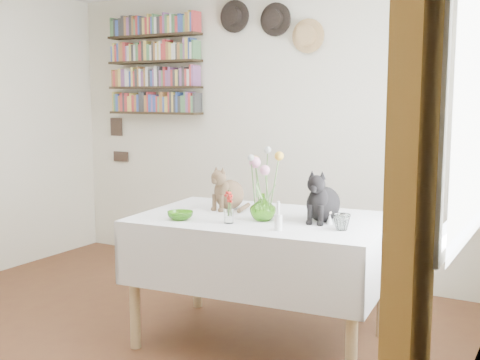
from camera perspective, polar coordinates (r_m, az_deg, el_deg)
The scene contains 16 objects.
room at distance 3.50m, azimuth -15.27°, elevation 2.64°, with size 4.08×4.58×2.58m.
window at distance 3.31m, azimuth 21.03°, elevation 4.64°, with size 0.12×1.52×1.32m.
curtain at distance 2.45m, azimuth 15.98°, elevation -1.91°, with size 0.12×0.38×2.10m, color brown.
dining_table at distance 3.79m, azimuth 2.07°, elevation -6.48°, with size 1.60×1.11×0.81m.
tabby_cat at distance 3.99m, azimuth -0.98°, elevation -0.64°, with size 0.20×0.25×0.30m, color brown, non-canonical shape.
black_cat at distance 3.62m, azimuth 7.93°, elevation -1.39°, with size 0.21×0.27×0.32m, color black, non-canonical shape.
flower_vase at distance 3.62m, azimuth 2.19°, elevation -2.57°, with size 0.16×0.16×0.16m, color #7CD13C.
green_bowl at distance 3.67m, azimuth -5.68°, elevation -3.37°, with size 0.16×0.16×0.05m, color #7CD13C.
drinking_glass at distance 3.41m, azimuth 9.62°, elevation -3.95°, with size 0.10×0.10×0.09m, color white.
candlestick at distance 3.36m, azimuth 3.63°, elevation -3.88°, with size 0.05×0.05×0.17m.
berry_jar at distance 3.54m, azimuth -1.06°, elevation -2.55°, with size 0.06×0.06×0.22m.
porcelain_figurine at distance 3.56m, azimuth 8.49°, elevation -3.59°, with size 0.04×0.04×0.08m.
flower_bouquet at distance 3.60m, azimuth 2.26°, elevation 1.53°, with size 0.17×0.12×0.39m.
bookshelf_unit at distance 5.85m, azimuth -8.13°, elevation 10.66°, with size 1.00×0.16×0.91m.
wall_hats at distance 5.25m, azimuth 2.93°, elevation 14.60°, with size 0.98×0.09×0.48m.
wall_art_plaques at distance 6.24m, azimuth -11.46°, elevation 3.81°, with size 0.21×0.02×0.44m.
Camera 1 is at (2.46, -2.47, 1.55)m, focal length 45.00 mm.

